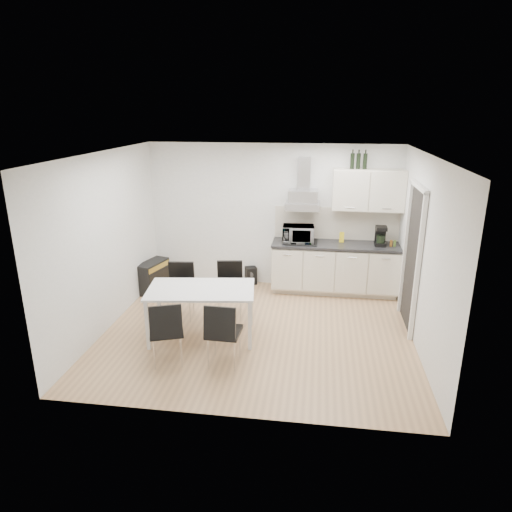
{
  "coord_description": "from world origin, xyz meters",
  "views": [
    {
      "loc": [
        0.83,
        -6.07,
        3.18
      ],
      "look_at": [
        -0.06,
        0.25,
        1.1
      ],
      "focal_mm": 32.0,
      "sensor_mm": 36.0,
      "label": 1
    }
  ],
  "objects": [
    {
      "name": "ground",
      "position": [
        0.0,
        0.0,
        0.0
      ],
      "size": [
        4.5,
        4.5,
        0.0
      ],
      "primitive_type": "plane",
      "color": "tan",
      "rests_on": "ground"
    },
    {
      "name": "wall_back",
      "position": [
        0.0,
        2.0,
        1.3
      ],
      "size": [
        4.5,
        0.1,
        2.6
      ],
      "primitive_type": "cube",
      "color": "white",
      "rests_on": "ground"
    },
    {
      "name": "wall_front",
      "position": [
        0.0,
        -2.0,
        1.3
      ],
      "size": [
        4.5,
        0.1,
        2.6
      ],
      "primitive_type": "cube",
      "color": "white",
      "rests_on": "ground"
    },
    {
      "name": "wall_left",
      "position": [
        -2.25,
        0.0,
        1.3
      ],
      "size": [
        0.1,
        4.0,
        2.6
      ],
      "primitive_type": "cube",
      "color": "white",
      "rests_on": "ground"
    },
    {
      "name": "wall_right",
      "position": [
        2.25,
        0.0,
        1.3
      ],
      "size": [
        0.1,
        4.0,
        2.6
      ],
      "primitive_type": "cube",
      "color": "white",
      "rests_on": "ground"
    },
    {
      "name": "ceiling",
      "position": [
        0.0,
        0.0,
        2.6
      ],
      "size": [
        4.5,
        4.5,
        0.0
      ],
      "primitive_type": "plane",
      "color": "white",
      "rests_on": "wall_back"
    },
    {
      "name": "doorway",
      "position": [
        2.21,
        0.55,
        1.05
      ],
      "size": [
        0.08,
        1.04,
        2.1
      ],
      "primitive_type": "cube",
      "color": "white",
      "rests_on": "ground"
    },
    {
      "name": "kitchenette",
      "position": [
        1.18,
        1.73,
        0.83
      ],
      "size": [
        2.22,
        0.64,
        2.52
      ],
      "color": "beige",
      "rests_on": "ground"
    },
    {
      "name": "dining_table",
      "position": [
        -0.77,
        -0.26,
        0.68
      ],
      "size": [
        1.6,
        1.04,
        0.75
      ],
      "rotation": [
        0.0,
        0.0,
        0.13
      ],
      "color": "white",
      "rests_on": "ground"
    },
    {
      "name": "chair_far_left",
      "position": [
        -1.26,
        0.29,
        0.44
      ],
      "size": [
        0.5,
        0.55,
        0.88
      ],
      "primitive_type": null,
      "rotation": [
        0.0,
        0.0,
        3.26
      ],
      "color": "black",
      "rests_on": "ground"
    },
    {
      "name": "chair_far_right",
      "position": [
        -0.51,
        0.45,
        0.44
      ],
      "size": [
        0.51,
        0.56,
        0.88
      ],
      "primitive_type": null,
      "rotation": [
        0.0,
        0.0,
        3.29
      ],
      "color": "black",
      "rests_on": "ground"
    },
    {
      "name": "chair_near_left",
      "position": [
        -1.05,
        -1.01,
        0.44
      ],
      "size": [
        0.58,
        0.62,
        0.88
      ],
      "primitive_type": null,
      "rotation": [
        0.0,
        0.0,
        0.35
      ],
      "color": "black",
      "rests_on": "ground"
    },
    {
      "name": "chair_near_right",
      "position": [
        -0.31,
        -0.94,
        0.44
      ],
      "size": [
        0.46,
        0.51,
        0.88
      ],
      "primitive_type": null,
      "rotation": [
        0.0,
        0.0,
        -0.03
      ],
      "color": "black",
      "rests_on": "ground"
    },
    {
      "name": "guitar_amp",
      "position": [
        -2.09,
        1.32,
        0.28
      ],
      "size": [
        0.45,
        0.72,
        0.56
      ],
      "rotation": [
        0.0,
        0.0,
        -0.27
      ],
      "color": "black",
      "rests_on": "ground"
    },
    {
      "name": "floor_speaker",
      "position": [
        -0.39,
        1.9,
        0.17
      ],
      "size": [
        0.25,
        0.24,
        0.33
      ],
      "primitive_type": "cube",
      "rotation": [
        0.0,
        0.0,
        0.41
      ],
      "color": "black",
      "rests_on": "ground"
    }
  ]
}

